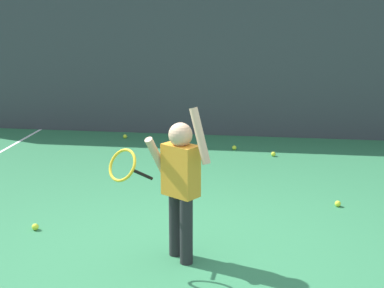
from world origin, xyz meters
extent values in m
plane|color=#2D7247|center=(0.00, 0.00, 0.00)|extent=(20.00, 20.00, 0.00)
cube|color=#383D42|center=(0.00, 4.47, 1.66)|extent=(11.31, 0.08, 3.33)
cylinder|color=slate|center=(-2.75, 4.53, 1.74)|extent=(0.09, 0.09, 3.48)
cylinder|color=slate|center=(0.00, 4.53, 1.74)|extent=(0.09, 0.09, 3.48)
cylinder|color=#232326|center=(-0.06, -0.11, 0.29)|extent=(0.11, 0.11, 0.58)
cylinder|color=#232326|center=(0.06, -0.26, 0.29)|extent=(0.11, 0.11, 0.58)
cube|color=orange|center=(0.00, -0.19, 0.80)|extent=(0.34, 0.30, 0.44)
sphere|color=tan|center=(0.00, -0.19, 1.10)|extent=(0.20, 0.20, 0.20)
cylinder|color=tan|center=(0.17, -0.28, 1.12)|extent=(0.21, 0.17, 0.46)
cylinder|color=tan|center=(-0.20, -0.13, 0.87)|extent=(0.21, 0.28, 0.43)
cylinder|color=black|center=(-0.33, -0.19, 0.75)|extent=(0.15, 0.22, 0.15)
torus|color=yellow|center=(-0.45, -0.38, 0.88)|extent=(0.33, 0.29, 0.26)
sphere|color=#CCE033|center=(-1.50, 0.23, 0.03)|extent=(0.07, 0.07, 0.07)
sphere|color=#CCE033|center=(0.22, 3.54, 0.03)|extent=(0.07, 0.07, 0.07)
sphere|color=#CCE033|center=(1.48, 1.30, 0.03)|extent=(0.07, 0.07, 0.07)
sphere|color=#CCE033|center=(0.79, 3.25, 0.03)|extent=(0.07, 0.07, 0.07)
sphere|color=#CCE033|center=(-1.58, 4.01, 0.03)|extent=(0.07, 0.07, 0.07)
camera|label=1|loc=(0.71, -4.62, 2.18)|focal=52.80mm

